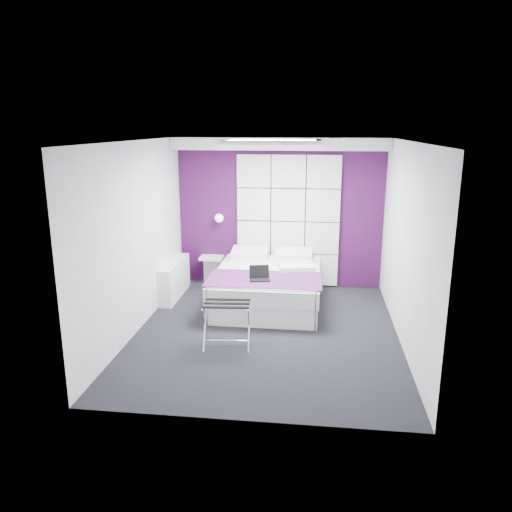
{
  "coord_description": "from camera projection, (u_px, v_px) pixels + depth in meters",
  "views": [
    {
      "loc": [
        0.64,
        -6.45,
        2.79
      ],
      "look_at": [
        -0.19,
        0.35,
        0.99
      ],
      "focal_mm": 35.0,
      "sensor_mm": 36.0,
      "label": 1
    }
  ],
  "objects": [
    {
      "name": "wall_right",
      "position": [
        406.0,
        245.0,
        6.44
      ],
      "size": [
        0.0,
        4.4,
        4.4
      ],
      "primitive_type": "plane",
      "rotation": [
        1.57,
        0.0,
        -1.57
      ],
      "color": "silver",
      "rests_on": "floor"
    },
    {
      "name": "accent_wall",
      "position": [
        280.0,
        213.0,
        8.75
      ],
      "size": [
        3.58,
        0.02,
        2.58
      ],
      "primitive_type": "cube",
      "color": "#3A0D3B",
      "rests_on": "wall_back"
    },
    {
      "name": "wall_left",
      "position": [
        137.0,
        237.0,
        6.86
      ],
      "size": [
        0.0,
        4.4,
        4.4
      ],
      "primitive_type": "plane",
      "rotation": [
        1.57,
        0.0,
        1.57
      ],
      "color": "silver",
      "rests_on": "floor"
    },
    {
      "name": "nightstand",
      "position": [
        212.0,
        258.0,
        8.93
      ],
      "size": [
        0.41,
        0.32,
        0.05
      ],
      "primitive_type": "cube",
      "color": "white",
      "rests_on": "wall_back"
    },
    {
      "name": "wall_back",
      "position": [
        280.0,
        213.0,
        8.76
      ],
      "size": [
        3.6,
        0.0,
        3.6
      ],
      "primitive_type": "plane",
      "rotation": [
        1.57,
        0.0,
        0.0
      ],
      "color": "silver",
      "rests_on": "floor"
    },
    {
      "name": "laptop",
      "position": [
        260.0,
        276.0,
        7.38
      ],
      "size": [
        0.29,
        0.21,
        0.21
      ],
      "rotation": [
        0.0,
        0.0,
        0.2
      ],
      "color": "black",
      "rests_on": "bed"
    },
    {
      "name": "radiator",
      "position": [
        174.0,
        279.0,
        8.35
      ],
      "size": [
        0.22,
        1.2,
        0.6
      ],
      "primitive_type": "cube",
      "color": "white",
      "rests_on": "floor"
    },
    {
      "name": "wall_lamp",
      "position": [
        220.0,
        218.0,
        8.77
      ],
      "size": [
        0.15,
        0.15,
        0.15
      ],
      "primitive_type": "sphere",
      "color": "white",
      "rests_on": "wall_back"
    },
    {
      "name": "bed",
      "position": [
        268.0,
        286.0,
        7.98
      ],
      "size": [
        1.7,
        2.05,
        0.72
      ],
      "color": "white",
      "rests_on": "floor"
    },
    {
      "name": "luggage_rack",
      "position": [
        227.0,
        324.0,
        6.47
      ],
      "size": [
        0.59,
        0.44,
        0.58
      ],
      "rotation": [
        0.0,
        0.0,
        0.09
      ],
      "color": "silver",
      "rests_on": "floor"
    },
    {
      "name": "skylight",
      "position": [
        272.0,
        143.0,
        6.91
      ],
      "size": [
        1.36,
        0.86,
        0.12
      ],
      "primitive_type": null,
      "color": "white",
      "rests_on": "ceiling"
    },
    {
      "name": "headboard",
      "position": [
        288.0,
        221.0,
        8.72
      ],
      "size": [
        1.8,
        0.08,
        2.3
      ],
      "primitive_type": null,
      "color": "silver",
      "rests_on": "wall_back"
    },
    {
      "name": "floor",
      "position": [
        267.0,
        331.0,
        6.98
      ],
      "size": [
        4.4,
        4.4,
        0.0
      ],
      "primitive_type": "plane",
      "color": "black",
      "rests_on": "ground"
    },
    {
      "name": "ceiling",
      "position": [
        268.0,
        141.0,
        6.32
      ],
      "size": [
        4.4,
        4.4,
        0.0
      ],
      "primitive_type": "plane",
      "rotation": [
        3.14,
        0.0,
        0.0
      ],
      "color": "white",
      "rests_on": "wall_back"
    },
    {
      "name": "soffit",
      "position": [
        279.0,
        144.0,
        8.22
      ],
      "size": [
        3.58,
        0.5,
        0.2
      ],
      "primitive_type": "cube",
      "color": "white",
      "rests_on": "wall_back"
    }
  ]
}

